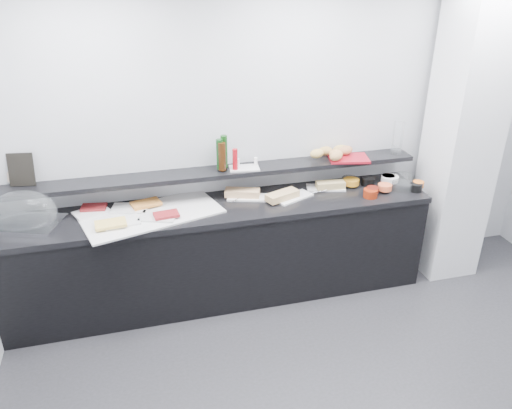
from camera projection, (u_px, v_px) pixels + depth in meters
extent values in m
cube|color=silver|center=(290.00, 137.00, 4.39)|extent=(5.00, 0.02, 2.70)
cube|color=white|center=(463.00, 135.00, 4.43)|extent=(0.50, 0.50, 2.70)
cube|color=black|center=(221.00, 254.00, 4.38)|extent=(3.60, 0.60, 0.85)
cube|color=black|center=(220.00, 209.00, 4.18)|extent=(3.62, 0.62, 0.05)
cube|color=black|center=(215.00, 173.00, 4.22)|extent=(3.60, 0.25, 0.04)
cube|color=silver|center=(27.00, 224.00, 3.83)|extent=(0.60, 0.49, 0.04)
ellipsoid|color=white|center=(24.00, 212.00, 3.79)|extent=(0.53, 0.39, 0.34)
cube|color=silver|center=(152.00, 215.00, 4.01)|extent=(1.18, 0.79, 0.01)
cube|color=white|center=(91.00, 212.00, 4.02)|extent=(0.32, 0.28, 0.01)
cube|color=maroon|center=(94.00, 207.00, 4.05)|extent=(0.21, 0.15, 0.02)
cube|color=white|center=(130.00, 208.00, 4.08)|extent=(0.33, 0.25, 0.01)
cube|color=orange|center=(146.00, 204.00, 4.12)|extent=(0.27, 0.21, 0.02)
cube|color=white|center=(122.00, 222.00, 3.86)|extent=(0.29, 0.22, 0.01)
cube|color=#F2CB5E|center=(111.00, 224.00, 3.80)|extent=(0.25, 0.17, 0.02)
cube|color=silver|center=(158.00, 216.00, 3.95)|extent=(0.33, 0.27, 0.01)
cube|color=maroon|center=(166.00, 215.00, 3.93)|extent=(0.21, 0.15, 0.02)
cube|color=white|center=(248.00, 197.00, 4.30)|extent=(0.38, 0.24, 0.01)
cube|color=tan|center=(242.00, 193.00, 4.30)|extent=(0.32, 0.21, 0.06)
cylinder|color=silver|center=(237.00, 199.00, 4.24)|extent=(0.14, 0.10, 0.01)
cube|color=white|center=(294.00, 197.00, 4.30)|extent=(0.38, 0.27, 0.01)
cube|color=tan|center=(282.00, 196.00, 4.25)|extent=(0.32, 0.22, 0.06)
cylinder|color=#BBBCC3|center=(276.00, 200.00, 4.23)|extent=(0.16, 0.04, 0.01)
cube|color=white|center=(326.00, 188.00, 4.49)|extent=(0.37, 0.22, 0.01)
cube|color=tan|center=(330.00, 185.00, 4.45)|extent=(0.26, 0.13, 0.06)
cylinder|color=silver|center=(318.00, 192.00, 4.38)|extent=(0.16, 0.03, 0.01)
cylinder|color=white|center=(350.00, 181.00, 4.55)|extent=(0.20, 0.20, 0.07)
cylinder|color=orange|center=(351.00, 182.00, 4.51)|extent=(0.17, 0.17, 0.05)
cylinder|color=black|center=(368.00, 181.00, 4.55)|extent=(0.13, 0.13, 0.07)
cylinder|color=#62210E|center=(388.00, 178.00, 4.59)|extent=(0.15, 0.15, 0.05)
cylinder|color=white|center=(404.00, 178.00, 4.62)|extent=(0.16, 0.16, 0.07)
cylinder|color=white|center=(390.00, 179.00, 4.57)|extent=(0.21, 0.21, 0.05)
cylinder|color=maroon|center=(370.00, 193.00, 4.31)|extent=(0.13, 0.13, 0.07)
cylinder|color=#54130C|center=(373.00, 190.00, 4.35)|extent=(0.11, 0.11, 0.05)
cylinder|color=white|center=(402.00, 186.00, 4.45)|extent=(0.23, 0.23, 0.07)
cylinder|color=#F86A3C|center=(385.00, 187.00, 4.40)|extent=(0.13, 0.13, 0.05)
cylinder|color=black|center=(416.00, 187.00, 4.43)|extent=(0.14, 0.14, 0.07)
cylinder|color=orange|center=(418.00, 184.00, 4.46)|extent=(0.12, 0.12, 0.05)
cube|color=black|center=(21.00, 170.00, 3.88)|extent=(0.20, 0.10, 0.26)
cube|color=#C8A490|center=(16.00, 169.00, 3.90)|extent=(0.16, 0.10, 0.22)
cube|color=silver|center=(244.00, 168.00, 4.25)|extent=(0.27, 0.18, 0.01)
cylinder|color=#0F3913|center=(220.00, 154.00, 4.16)|extent=(0.07, 0.07, 0.26)
cylinder|color=#331A09|center=(222.00, 157.00, 4.14)|extent=(0.07, 0.07, 0.24)
cylinder|color=#0F390F|center=(224.00, 152.00, 4.19)|extent=(0.07, 0.07, 0.28)
cylinder|color=#AD0C15|center=(235.00, 159.00, 4.16)|extent=(0.05, 0.05, 0.18)
cylinder|color=white|center=(238.00, 163.00, 4.24)|extent=(0.04, 0.04, 0.07)
cylinder|color=white|center=(256.00, 161.00, 4.28)|extent=(0.03, 0.03, 0.07)
cube|color=maroon|center=(348.00, 158.00, 4.45)|extent=(0.39, 0.31, 0.02)
ellipsoid|color=#B18743|center=(326.00, 151.00, 4.47)|extent=(0.14, 0.11, 0.08)
ellipsoid|color=#B78E46|center=(341.00, 149.00, 4.50)|extent=(0.15, 0.10, 0.08)
ellipsoid|color=#AD6D42|center=(346.00, 150.00, 4.48)|extent=(0.17, 0.14, 0.08)
ellipsoid|color=tan|center=(336.00, 154.00, 4.40)|extent=(0.14, 0.12, 0.08)
ellipsoid|color=#B27B44|center=(336.00, 156.00, 4.34)|extent=(0.15, 0.12, 0.08)
ellipsoid|color=gold|center=(317.00, 154.00, 4.41)|extent=(0.16, 0.12, 0.08)
cylinder|color=white|center=(398.00, 138.00, 4.51)|extent=(0.10, 0.10, 0.30)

